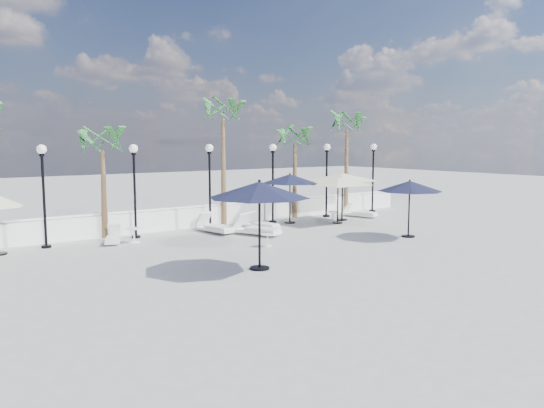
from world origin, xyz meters
TOP-DOWN VIEW (x-y plane):
  - ground at (0.00, 0.00)m, footprint 100.00×100.00m
  - balustrade at (0.00, 7.50)m, footprint 26.00×0.30m
  - lamppost_1 at (-7.00, 6.50)m, footprint 0.36×0.36m
  - lamppost_2 at (-3.50, 6.50)m, footprint 0.36×0.36m
  - lamppost_3 at (0.00, 6.50)m, footprint 0.36×0.36m
  - lamppost_4 at (3.50, 6.50)m, footprint 0.36×0.36m
  - lamppost_5 at (7.00, 6.50)m, footprint 0.36×0.36m
  - lamppost_6 at (10.50, 6.50)m, footprint 0.36×0.36m
  - palm_1 at (-4.50, 7.30)m, footprint 2.60×2.60m
  - palm_2 at (1.20, 7.30)m, footprint 2.60×2.60m
  - palm_3 at (5.50, 7.30)m, footprint 2.60×2.60m
  - palm_4 at (9.20, 7.30)m, footprint 2.60×2.60m
  - lounger_2 at (-4.64, 5.96)m, footprint 1.13×1.71m
  - lounger_3 at (0.84, 4.05)m, footprint 1.47×2.21m
  - lounger_4 at (-0.27, 5.63)m, footprint 0.97×2.07m
  - lounger_5 at (-0.06, 6.22)m, footprint 0.97×1.82m
  - lounger_6 at (1.93, 5.29)m, footprint 1.06×1.88m
  - lounger_7 at (8.35, 5.38)m, footprint 1.15×1.91m
  - side_table_0 at (-3.95, 5.56)m, footprint 0.59×0.59m
  - side_table_1 at (-0.18, 1.83)m, footprint 0.48×0.48m
  - side_table_2 at (6.01, 4.92)m, footprint 0.53×0.53m
  - parasol_navy_left at (-2.49, -0.96)m, footprint 3.16×3.16m
  - parasol_navy_mid at (4.10, 5.92)m, footprint 2.73×2.73m
  - parasol_navy_right at (5.72, 0.00)m, footprint 2.68×2.68m
  - parasol_cream_sq_a at (5.94, 4.51)m, footprint 4.83×4.83m
  - parasol_cream_sq_b at (6.80, 5.10)m, footprint 5.08×5.08m

SIDE VIEW (x-z plane):
  - ground at x=0.00m, z-range 0.00..0.00m
  - lounger_2 at x=-4.64m, z-range -0.10..0.51m
  - lounger_5 at x=-0.06m, z-range -0.11..0.54m
  - lounger_6 at x=1.93m, z-range -0.11..0.56m
  - lounger_7 at x=8.35m, z-range -0.11..0.57m
  - lounger_4 at x=-0.27m, z-range -0.12..0.62m
  - lounger_3 at x=0.84m, z-range -0.13..0.66m
  - side_table_1 at x=-0.18m, z-range 0.05..0.51m
  - side_table_2 at x=6.01m, z-range 0.05..0.57m
  - side_table_0 at x=-3.95m, z-range 0.06..0.63m
  - balustrade at x=0.00m, z-range -0.04..0.97m
  - parasol_navy_right at x=5.72m, z-range 0.91..3.31m
  - parasol_navy_mid at x=4.10m, z-range 0.93..3.37m
  - parasol_cream_sq_a at x=5.94m, z-range 1.01..3.38m
  - parasol_cream_sq_b at x=6.80m, z-range 1.08..3.63m
  - parasol_navy_left at x=-2.49m, z-range 1.06..3.86m
  - lamppost_1 at x=-7.00m, z-range 0.57..4.41m
  - lamppost_2 at x=-3.50m, z-range 0.57..4.41m
  - lamppost_3 at x=0.00m, z-range 0.57..4.41m
  - lamppost_4 at x=3.50m, z-range 0.57..4.41m
  - lamppost_5 at x=7.00m, z-range 0.57..4.41m
  - lamppost_6 at x=10.50m, z-range 0.57..4.41m
  - palm_1 at x=-4.50m, z-range 1.40..6.10m
  - palm_3 at x=5.50m, z-range 1.50..6.40m
  - palm_4 at x=9.20m, z-range 1.88..7.58m
  - palm_2 at x=1.20m, z-range 2.07..8.17m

